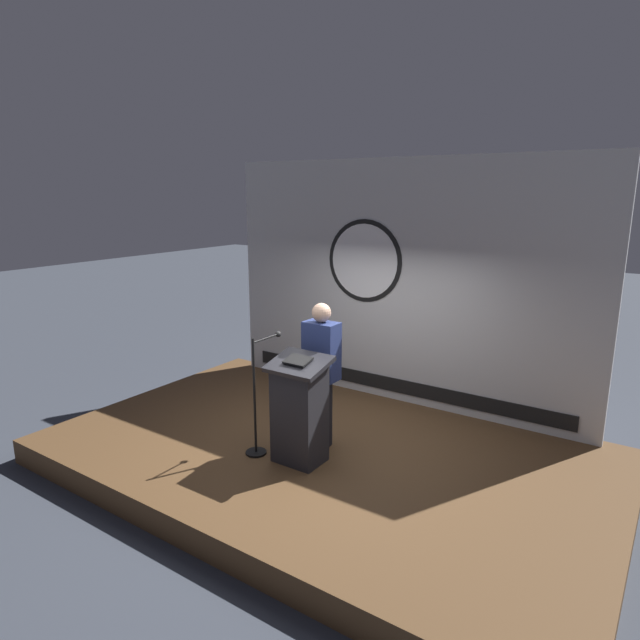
# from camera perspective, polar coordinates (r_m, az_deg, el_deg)

# --- Properties ---
(ground_plane) EXTENTS (40.00, 40.00, 0.00)m
(ground_plane) POSITION_cam_1_polar(r_m,az_deg,el_deg) (6.76, 0.47, -15.28)
(ground_plane) COLOR #383D47
(stage_platform) EXTENTS (6.40, 4.00, 0.30)m
(stage_platform) POSITION_cam_1_polar(r_m,az_deg,el_deg) (6.68, 0.47, -14.15)
(stage_platform) COLOR brown
(stage_platform) RESTS_ON ground
(banner_display) EXTENTS (5.43, 0.12, 3.37)m
(banner_display) POSITION_cam_1_polar(r_m,az_deg,el_deg) (7.65, 8.16, 3.74)
(banner_display) COLOR silver
(banner_display) RESTS_ON stage_platform
(podium) EXTENTS (0.64, 0.50, 1.22)m
(podium) POSITION_cam_1_polar(r_m,az_deg,el_deg) (6.05, -2.16, -9.46)
(podium) COLOR #26262B
(podium) RESTS_ON stage_platform
(speaker_person) EXTENTS (0.40, 0.26, 1.71)m
(speaker_person) POSITION_cam_1_polar(r_m,az_deg,el_deg) (6.34, 0.15, -5.64)
(speaker_person) COLOR black
(speaker_person) RESTS_ON stage_platform
(microphone_stand) EXTENTS (0.24, 0.60, 1.37)m
(microphone_stand) POSITION_cam_1_polar(r_m,az_deg,el_deg) (6.33, -6.42, -9.55)
(microphone_stand) COLOR black
(microphone_stand) RESTS_ON stage_platform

